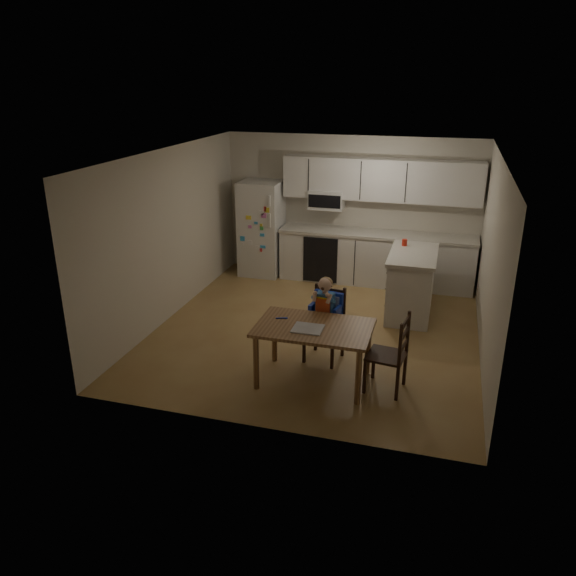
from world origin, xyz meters
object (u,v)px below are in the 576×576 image
(kitchen_island, at_px, (411,283))
(chair_side, at_px, (395,349))
(red_cup, at_px, (405,242))
(chair_booster, at_px, (326,310))
(refrigerator, at_px, (262,228))
(dining_table, at_px, (314,334))

(kitchen_island, bearing_deg, chair_side, -89.99)
(kitchen_island, distance_m, red_cup, 0.66)
(kitchen_island, distance_m, chair_booster, 2.02)
(red_cup, bearing_deg, chair_booster, -109.84)
(red_cup, height_order, chair_side, red_cup)
(chair_side, bearing_deg, red_cup, -168.71)
(kitchen_island, bearing_deg, refrigerator, 157.28)
(refrigerator, xyz_separation_m, chair_side, (2.79, -3.53, -0.31))
(refrigerator, height_order, red_cup, refrigerator)
(refrigerator, relative_size, chair_booster, 1.51)
(red_cup, bearing_deg, kitchen_island, -63.72)
(refrigerator, distance_m, kitchen_island, 3.04)
(refrigerator, xyz_separation_m, dining_table, (1.84, -3.56, -0.23))
(dining_table, bearing_deg, refrigerator, 117.32)
(refrigerator, height_order, chair_side, refrigerator)
(refrigerator, xyz_separation_m, chair_booster, (1.85, -2.95, -0.17))
(chair_booster, distance_m, chair_side, 1.11)
(refrigerator, distance_m, chair_booster, 3.48)
(dining_table, bearing_deg, chair_booster, 89.31)
(refrigerator, xyz_separation_m, kitchen_island, (2.78, -1.17, -0.36))
(chair_booster, bearing_deg, chair_side, -22.63)
(red_cup, bearing_deg, dining_table, -105.77)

